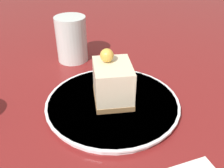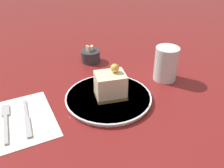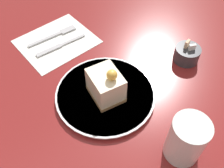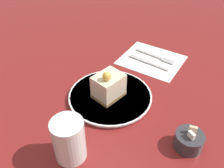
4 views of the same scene
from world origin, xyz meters
TOP-DOWN VIEW (x-y plane):
  - ground_plane at (0.00, 0.00)m, footprint 4.00×4.00m
  - plate at (0.04, -0.02)m, footprint 0.27×0.27m
  - cake_slice at (0.04, -0.02)m, footprint 0.10×0.08m
  - drinking_glass at (0.27, 0.03)m, footprint 0.08×0.08m

SIDE VIEW (x-z plane):
  - ground_plane at x=0.00m, z-range 0.00..0.00m
  - plate at x=0.04m, z-range 0.00..0.01m
  - cake_slice at x=0.04m, z-range 0.00..0.11m
  - drinking_glass at x=0.27m, z-range 0.00..0.12m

